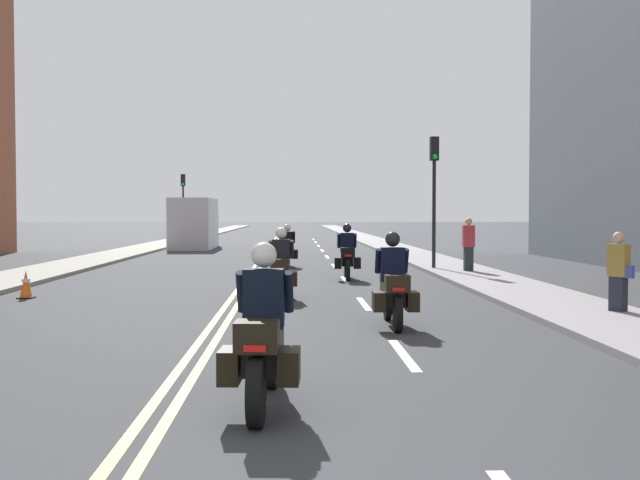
# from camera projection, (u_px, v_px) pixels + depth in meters

# --- Properties ---
(ground_plane) EXTENTS (264.00, 264.00, 0.00)m
(ground_plane) POSITION_uv_depth(u_px,v_px,m) (274.00, 243.00, 50.45)
(ground_plane) COLOR #35383B
(sidewalk_left) EXTENTS (2.34, 144.00, 0.12)m
(sidewalk_left) POSITION_uv_depth(u_px,v_px,m) (169.00, 243.00, 50.21)
(sidewalk_left) COLOR gray
(sidewalk_left) RESTS_ON ground
(sidewalk_right) EXTENTS (2.34, 144.00, 0.12)m
(sidewalk_right) POSITION_uv_depth(u_px,v_px,m) (377.00, 242.00, 50.68)
(sidewalk_right) COLOR gray
(sidewalk_right) RESTS_ON ground
(centreline_yellow_inner) EXTENTS (0.12, 132.00, 0.01)m
(centreline_yellow_inner) POSITION_uv_depth(u_px,v_px,m) (272.00, 243.00, 50.44)
(centreline_yellow_inner) COLOR yellow
(centreline_yellow_inner) RESTS_ON ground
(centreline_yellow_outer) EXTENTS (0.12, 132.00, 0.01)m
(centreline_yellow_outer) POSITION_uv_depth(u_px,v_px,m) (275.00, 243.00, 50.45)
(centreline_yellow_outer) COLOR yellow
(centreline_yellow_outer) RESTS_ON ground
(lane_dashes_white) EXTENTS (0.14, 56.40, 0.01)m
(lane_dashes_white) POSITION_uv_depth(u_px,v_px,m) (330.00, 261.00, 31.57)
(lane_dashes_white) COLOR silver
(lane_dashes_white) RESTS_ON ground
(motorcycle_0) EXTENTS (0.78, 2.25, 1.66)m
(motorcycle_0) POSITION_uv_depth(u_px,v_px,m) (263.00, 343.00, 7.64)
(motorcycle_0) COLOR black
(motorcycle_0) RESTS_ON ground
(motorcycle_1) EXTENTS (0.76, 2.09, 1.64)m
(motorcycle_1) POSITION_uv_depth(u_px,v_px,m) (393.00, 289.00, 13.15)
(motorcycle_1) COLOR black
(motorcycle_1) RESTS_ON ground
(motorcycle_2) EXTENTS (0.77, 2.12, 1.63)m
(motorcycle_2) POSITION_uv_depth(u_px,v_px,m) (281.00, 270.00, 17.58)
(motorcycle_2) COLOR black
(motorcycle_2) RESTS_ON ground
(motorcycle_3) EXTENTS (0.77, 2.14, 1.65)m
(motorcycle_3) POSITION_uv_depth(u_px,v_px,m) (347.00, 257.00, 22.68)
(motorcycle_3) COLOR black
(motorcycle_3) RESTS_ON ground
(motorcycle_4) EXTENTS (0.77, 2.13, 1.56)m
(motorcycle_4) POSITION_uv_depth(u_px,v_px,m) (287.00, 250.00, 28.11)
(motorcycle_4) COLOR black
(motorcycle_4) RESTS_ON ground
(traffic_cone_0) EXTENTS (0.34, 0.34, 0.64)m
(traffic_cone_0) POSITION_uv_depth(u_px,v_px,m) (26.00, 285.00, 17.63)
(traffic_cone_0) COLOR black
(traffic_cone_0) RESTS_ON ground
(traffic_light_near) EXTENTS (0.28, 0.38, 4.54)m
(traffic_light_near) POSITION_uv_depth(u_px,v_px,m) (434.00, 179.00, 25.87)
(traffic_light_near) COLOR black
(traffic_light_near) RESTS_ON ground
(traffic_light_far) EXTENTS (0.28, 0.38, 4.59)m
(traffic_light_far) POSITION_uv_depth(u_px,v_px,m) (183.00, 196.00, 51.28)
(traffic_light_far) COLOR black
(traffic_light_far) RESTS_ON ground
(pedestrian_0) EXTENTS (0.36, 0.23, 1.81)m
(pedestrian_0) POSITION_uv_depth(u_px,v_px,m) (469.00, 245.00, 24.55)
(pedestrian_0) COLOR #212D2E
(pedestrian_0) RESTS_ON ground
(pedestrian_1) EXTENTS (0.41, 0.48, 1.61)m
(pedestrian_1) POSITION_uv_depth(u_px,v_px,m) (619.00, 273.00, 14.36)
(pedestrian_1) COLOR #212734
(pedestrian_1) RESTS_ON ground
(parked_truck) EXTENTS (2.20, 6.50, 2.80)m
(parked_truck) POSITION_uv_depth(u_px,v_px,m) (195.00, 226.00, 43.48)
(parked_truck) COLOR silver
(parked_truck) RESTS_ON ground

